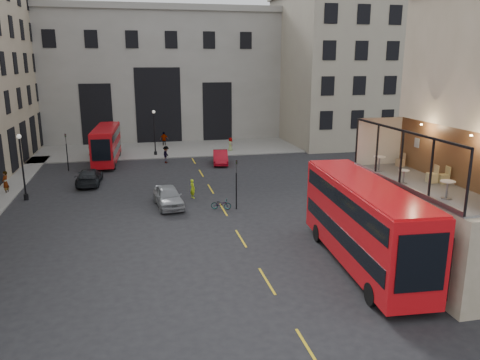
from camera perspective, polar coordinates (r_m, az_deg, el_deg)
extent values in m
plane|color=black|center=(24.88, 7.82, -11.67)|extent=(140.00, 140.00, 0.00)
cube|color=black|center=(26.17, 18.32, -6.20)|extent=(0.08, 9.20, 3.00)
cube|color=brown|center=(26.77, 24.52, 2.70)|extent=(0.04, 10.00, 2.90)
cube|color=beige|center=(30.09, 16.60, 4.55)|extent=(3.00, 0.04, 2.90)
cube|color=black|center=(25.68, 22.21, 5.78)|extent=(3.00, 10.00, 0.04)
cube|color=slate|center=(25.39, 18.83, -0.47)|extent=(0.12, 10.00, 0.18)
cube|color=black|center=(24.87, 19.34, 5.67)|extent=(0.12, 10.00, 0.10)
cube|color=beige|center=(29.28, 20.76, 4.26)|extent=(0.04, 0.45, 0.55)
cylinder|color=#FFD899|center=(24.58, 26.36, 4.89)|extent=(0.12, 0.12, 0.05)
cylinder|color=#FFD899|center=(27.78, 21.25, 6.33)|extent=(0.12, 0.12, 0.05)
cube|color=tan|center=(26.88, 21.16, -5.34)|extent=(3.00, 11.00, 4.50)
cube|color=slate|center=(26.23, 21.61, -0.60)|extent=(3.00, 10.00, 0.10)
cube|color=#99958E|center=(68.98, -10.29, 12.58)|extent=(34.00, 10.00, 18.00)
cube|color=#99958E|center=(69.29, -10.62, 19.70)|extent=(35.00, 10.60, 0.80)
cube|color=black|center=(64.19, -9.92, 8.90)|extent=(6.00, 0.12, 10.00)
cube|color=black|center=(64.41, -17.06, 7.61)|extent=(4.00, 0.12, 8.00)
cube|color=black|center=(65.16, -2.77, 8.29)|extent=(4.00, 0.12, 8.00)
cube|color=#9D967F|center=(67.05, 12.50, 13.29)|extent=(16.00, 18.00, 20.00)
cube|color=slate|center=(59.91, -10.43, 3.72)|extent=(40.00, 12.00, 0.12)
cylinder|color=black|center=(34.94, -0.45, -1.36)|extent=(0.10, 0.10, 2.80)
imported|color=black|center=(34.48, -0.46, 1.68)|extent=(0.16, 0.20, 1.00)
cylinder|color=black|center=(50.28, -20.30, 2.61)|extent=(0.10, 0.10, 2.80)
imported|color=black|center=(49.95, -20.49, 4.74)|extent=(0.16, 0.20, 1.00)
cylinder|color=black|center=(40.77, -24.95, 1.16)|extent=(0.14, 0.14, 5.00)
cylinder|color=black|center=(41.29, -24.63, -1.88)|extent=(0.36, 0.36, 0.50)
sphere|color=silver|center=(40.31, -25.35, 4.83)|extent=(0.36, 0.36, 0.36)
cylinder|color=black|center=(55.56, -10.36, 5.46)|extent=(0.14, 0.14, 5.00)
cylinder|color=black|center=(55.94, -10.26, 3.19)|extent=(0.36, 0.36, 0.50)
sphere|color=silver|center=(55.22, -10.48, 8.18)|extent=(0.36, 0.36, 0.36)
cube|color=red|center=(25.87, 14.79, -4.96)|extent=(3.48, 11.93, 4.17)
cube|color=black|center=(26.07, 14.70, -6.18)|extent=(3.48, 11.29, 0.86)
cube|color=black|center=(25.49, 14.97, -2.23)|extent=(3.48, 11.29, 0.86)
cube|color=red|center=(25.27, 15.09, -0.42)|extent=(3.36, 11.69, 0.13)
cylinder|color=black|center=(29.43, 9.47, -6.39)|extent=(0.37, 1.09, 1.07)
cylinder|color=black|center=(30.25, 13.89, -6.05)|extent=(0.37, 1.09, 1.07)
cylinder|color=black|center=(22.72, 15.72, -13.25)|extent=(0.37, 1.09, 1.07)
cylinder|color=black|center=(23.78, 21.21, -12.43)|extent=(0.37, 1.09, 1.07)
cube|color=#AE0C11|center=(52.89, -15.97, 4.26)|extent=(2.76, 9.94, 3.49)
cube|color=black|center=(52.97, -15.94, 3.74)|extent=(2.77, 9.40, 0.71)
cube|color=black|center=(52.72, -16.05, 5.41)|extent=(2.77, 9.40, 0.71)
cube|color=#AE0C11|center=(52.62, -16.10, 6.16)|extent=(2.66, 9.74, 0.11)
cylinder|color=black|center=(56.37, -16.53, 3.11)|extent=(0.30, 0.91, 0.89)
cylinder|color=black|center=(56.16, -14.51, 3.20)|extent=(0.30, 0.91, 0.89)
cylinder|color=black|center=(49.97, -17.39, 1.66)|extent=(0.30, 0.91, 0.89)
cylinder|color=black|center=(49.73, -15.11, 1.76)|extent=(0.30, 0.91, 0.89)
imported|color=gray|center=(36.16, -8.74, -1.99)|extent=(2.35, 4.81, 1.58)
imported|color=#9F0917|center=(50.58, -2.40, 2.78)|extent=(2.18, 4.60, 1.46)
imported|color=black|center=(44.26, -17.90, 0.40)|extent=(2.23, 5.03, 1.44)
imported|color=gray|center=(35.21, -2.32, -2.95)|extent=(1.60, 1.00, 0.80)
imported|color=#B2D816|center=(38.13, -5.80, -1.05)|extent=(0.56, 0.67, 1.56)
imported|color=gray|center=(57.18, -17.66, 3.67)|extent=(0.92, 0.73, 1.87)
imported|color=gray|center=(51.63, -9.00, 3.08)|extent=(1.06, 1.37, 1.86)
imported|color=gray|center=(61.79, -9.24, 4.93)|extent=(1.16, 0.60, 1.89)
imported|color=gray|center=(57.55, -1.17, 4.34)|extent=(0.82, 0.98, 1.72)
imported|color=gray|center=(43.75, -26.69, -0.28)|extent=(0.60, 0.79, 1.94)
cylinder|color=white|center=(23.71, 24.02, -0.15)|extent=(0.68, 0.68, 0.05)
cylinder|color=slate|center=(23.80, 23.92, -1.11)|extent=(0.09, 0.09, 0.80)
cylinder|color=slate|center=(23.91, 23.82, -2.04)|extent=(0.50, 0.50, 0.03)
cylinder|color=silver|center=(25.93, 19.39, 1.11)|extent=(0.56, 0.56, 0.04)
cylinder|color=slate|center=(26.01, 19.33, 0.39)|extent=(0.08, 0.08, 0.66)
cylinder|color=slate|center=(26.09, 19.27, -0.32)|extent=(0.41, 0.41, 0.03)
cylinder|color=white|center=(28.39, 16.66, 2.73)|extent=(0.69, 0.69, 0.05)
cylinder|color=slate|center=(28.47, 16.60, 1.92)|extent=(0.09, 0.09, 0.80)
cylinder|color=slate|center=(28.56, 16.54, 1.12)|extent=(0.50, 0.50, 0.03)
cube|color=tan|center=(26.69, 22.34, 0.24)|extent=(0.52, 0.52, 0.50)
cube|color=tan|center=(26.69, 22.84, 1.24)|extent=(0.10, 0.47, 0.45)
cube|color=tan|center=(26.75, 23.55, 0.13)|extent=(0.48, 0.48, 0.48)
cube|color=tan|center=(26.76, 24.02, 1.08)|extent=(0.08, 0.45, 0.43)
cube|color=tan|center=(30.14, 18.95, 2.00)|extent=(0.46, 0.46, 0.44)
cube|color=tan|center=(30.17, 19.28, 2.79)|extent=(0.10, 0.41, 0.39)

